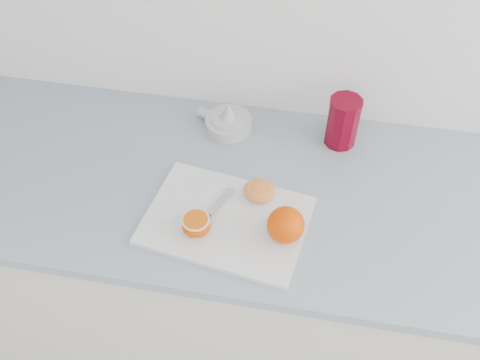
% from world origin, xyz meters
% --- Properties ---
extents(counter, '(2.56, 0.64, 0.89)m').
position_xyz_m(counter, '(0.07, 1.70, 0.45)').
color(counter, silver).
rests_on(counter, ground).
extents(cutting_board, '(0.41, 0.32, 0.01)m').
position_xyz_m(cutting_board, '(-0.04, 1.57, 0.90)').
color(cutting_board, silver).
rests_on(cutting_board, counter).
extents(whole_orange, '(0.09, 0.09, 0.09)m').
position_xyz_m(whole_orange, '(0.10, 1.55, 0.94)').
color(whole_orange, '#FA4800').
rests_on(whole_orange, cutting_board).
extents(half_orange, '(0.07, 0.07, 0.04)m').
position_xyz_m(half_orange, '(-0.10, 1.53, 0.92)').
color(half_orange, '#FA4800').
rests_on(half_orange, cutting_board).
extents(squeezed_shell, '(0.08, 0.08, 0.03)m').
position_xyz_m(squeezed_shell, '(0.03, 1.66, 0.92)').
color(squeezed_shell, orange).
rests_on(squeezed_shell, cutting_board).
extents(paring_knife, '(0.08, 0.16, 0.01)m').
position_xyz_m(paring_knife, '(-0.09, 1.56, 0.91)').
color(paring_knife, '#4E3717').
rests_on(paring_knife, cutting_board).
extents(citrus_juicer, '(0.16, 0.13, 0.09)m').
position_xyz_m(citrus_juicer, '(-0.10, 1.90, 0.91)').
color(citrus_juicer, silver).
rests_on(citrus_juicer, counter).
extents(red_tumbler, '(0.09, 0.09, 0.14)m').
position_xyz_m(red_tumbler, '(0.21, 1.90, 0.96)').
color(red_tumbler, maroon).
rests_on(red_tumbler, counter).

